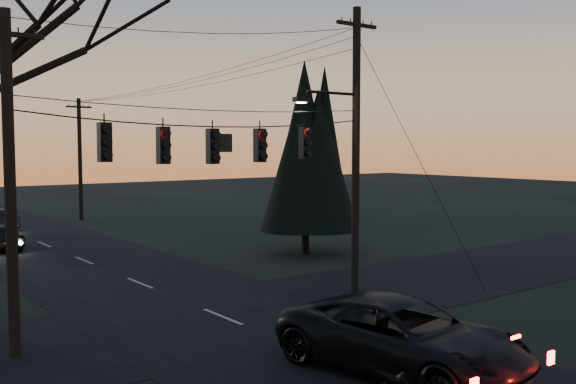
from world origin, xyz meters
TOP-DOWN VIEW (x-y plane):
  - main_road at (0.00, 20.00)m, footprint 8.00×120.00m
  - cross_road at (0.00, 10.00)m, footprint 60.00×7.00m
  - utility_pole_right at (5.50, 10.00)m, footprint 5.00×0.30m
  - utility_pole_left at (-6.00, 10.00)m, footprint 1.80×0.30m
  - utility_pole_far_r at (5.50, 38.00)m, footprint 1.80×0.30m
  - span_signal_assembly at (-0.24, 10.00)m, footprint 11.50×0.44m
  - evergreen_right at (9.16, 17.37)m, footprint 4.07×4.07m
  - suv_near at (0.80, 3.41)m, footprint 3.75×6.39m

SIDE VIEW (x-z plane):
  - utility_pole_right at x=5.50m, z-range -5.00..5.00m
  - utility_pole_left at x=-6.00m, z-range -4.25..4.25m
  - utility_pole_far_r at x=5.50m, z-range -4.25..4.25m
  - cross_road at x=0.00m, z-range 0.00..0.02m
  - main_road at x=0.00m, z-range 0.00..0.02m
  - suv_near at x=0.80m, z-range 0.00..1.67m
  - evergreen_right at x=9.16m, z-range 0.59..9.04m
  - span_signal_assembly at x=-0.24m, z-range 4.49..6.05m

